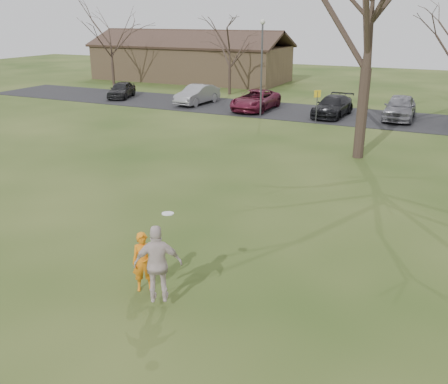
{
  "coord_description": "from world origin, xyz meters",
  "views": [
    {
      "loc": [
        5.88,
        -8.44,
        6.51
      ],
      "look_at": [
        0.0,
        4.0,
        1.5
      ],
      "focal_mm": 39.09,
      "sensor_mm": 36.0,
      "label": 1
    }
  ],
  "objects_px": {
    "player_defender": "(144,262)",
    "car_0": "(121,90)",
    "car_4": "(400,107)",
    "lamp_post": "(262,56)",
    "building": "(190,61)",
    "catching_play": "(158,264)",
    "car_3": "(333,106)",
    "big_tree": "(373,3)",
    "car_2": "(256,100)",
    "car_1": "(197,94)"
  },
  "relations": [
    {
      "from": "car_3",
      "to": "car_4",
      "type": "bearing_deg",
      "value": 14.07
    },
    {
      "from": "catching_play",
      "to": "car_4",
      "type": "bearing_deg",
      "value": 84.61
    },
    {
      "from": "car_4",
      "to": "big_tree",
      "type": "bearing_deg",
      "value": -95.0
    },
    {
      "from": "player_defender",
      "to": "building",
      "type": "bearing_deg",
      "value": 82.16
    },
    {
      "from": "lamp_post",
      "to": "car_0",
      "type": "bearing_deg",
      "value": 170.2
    },
    {
      "from": "building",
      "to": "car_0",
      "type": "bearing_deg",
      "value": -86.62
    },
    {
      "from": "car_0",
      "to": "car_4",
      "type": "xyz_separation_m",
      "value": [
        21.9,
        0.47,
        0.13
      ]
    },
    {
      "from": "car_2",
      "to": "building",
      "type": "height_order",
      "value": "building"
    },
    {
      "from": "player_defender",
      "to": "car_0",
      "type": "relative_size",
      "value": 0.4
    },
    {
      "from": "car_3",
      "to": "big_tree",
      "type": "distance_m",
      "value": 11.93
    },
    {
      "from": "car_0",
      "to": "building",
      "type": "distance_m",
      "value": 13.3
    },
    {
      "from": "car_0",
      "to": "big_tree",
      "type": "relative_size",
      "value": 0.28
    },
    {
      "from": "car_4",
      "to": "car_1",
      "type": "bearing_deg",
      "value": -179.53
    },
    {
      "from": "car_3",
      "to": "lamp_post",
      "type": "relative_size",
      "value": 0.74
    },
    {
      "from": "car_1",
      "to": "car_2",
      "type": "xyz_separation_m",
      "value": [
        5.0,
        -0.4,
        -0.02
      ]
    },
    {
      "from": "car_1",
      "to": "catching_play",
      "type": "distance_m",
      "value": 27.89
    },
    {
      "from": "player_defender",
      "to": "big_tree",
      "type": "distance_m",
      "value": 16.07
    },
    {
      "from": "car_3",
      "to": "car_4",
      "type": "height_order",
      "value": "car_4"
    },
    {
      "from": "player_defender",
      "to": "catching_play",
      "type": "relative_size",
      "value": 0.69
    },
    {
      "from": "car_3",
      "to": "car_4",
      "type": "relative_size",
      "value": 1.0
    },
    {
      "from": "car_1",
      "to": "car_2",
      "type": "bearing_deg",
      "value": 1.45
    },
    {
      "from": "car_0",
      "to": "car_2",
      "type": "distance_m",
      "value": 12.09
    },
    {
      "from": "building",
      "to": "car_4",
      "type": "bearing_deg",
      "value": -29.33
    },
    {
      "from": "car_1",
      "to": "car_3",
      "type": "xyz_separation_m",
      "value": [
        10.59,
        -0.32,
        -0.05
      ]
    },
    {
      "from": "car_4",
      "to": "lamp_post",
      "type": "height_order",
      "value": "lamp_post"
    },
    {
      "from": "car_0",
      "to": "building",
      "type": "bearing_deg",
      "value": 74.67
    },
    {
      "from": "car_0",
      "to": "car_3",
      "type": "bearing_deg",
      "value": -19.62
    },
    {
      "from": "catching_play",
      "to": "big_tree",
      "type": "distance_m",
      "value": 16.32
    },
    {
      "from": "car_2",
      "to": "player_defender",
      "type": "bearing_deg",
      "value": -73.74
    },
    {
      "from": "catching_play",
      "to": "car_0",
      "type": "bearing_deg",
      "value": 128.06
    },
    {
      "from": "building",
      "to": "catching_play",
      "type": "bearing_deg",
      "value": -61.99
    },
    {
      "from": "car_2",
      "to": "car_4",
      "type": "bearing_deg",
      "value": 5.61
    },
    {
      "from": "car_2",
      "to": "car_3",
      "type": "distance_m",
      "value": 5.59
    },
    {
      "from": "player_defender",
      "to": "car_1",
      "type": "height_order",
      "value": "player_defender"
    },
    {
      "from": "car_4",
      "to": "building",
      "type": "distance_m",
      "value": 26.04
    },
    {
      "from": "car_4",
      "to": "building",
      "type": "relative_size",
      "value": 0.23
    },
    {
      "from": "car_2",
      "to": "car_3",
      "type": "bearing_deg",
      "value": 1.57
    },
    {
      "from": "lamp_post",
      "to": "big_tree",
      "type": "bearing_deg",
      "value": -43.15
    },
    {
      "from": "car_2",
      "to": "big_tree",
      "type": "height_order",
      "value": "big_tree"
    },
    {
      "from": "car_1",
      "to": "lamp_post",
      "type": "distance_m",
      "value": 7.3
    },
    {
      "from": "player_defender",
      "to": "car_4",
      "type": "distance_m",
      "value": 25.06
    },
    {
      "from": "catching_play",
      "to": "building",
      "type": "relative_size",
      "value": 0.11
    },
    {
      "from": "car_2",
      "to": "lamp_post",
      "type": "distance_m",
      "value": 3.93
    },
    {
      "from": "catching_play",
      "to": "big_tree",
      "type": "height_order",
      "value": "big_tree"
    },
    {
      "from": "car_3",
      "to": "lamp_post",
      "type": "xyz_separation_m",
      "value": [
        -4.46,
        -2.0,
        3.26
      ]
    },
    {
      "from": "car_3",
      "to": "lamp_post",
      "type": "distance_m",
      "value": 5.87
    },
    {
      "from": "player_defender",
      "to": "car_3",
      "type": "relative_size",
      "value": 0.33
    },
    {
      "from": "catching_play",
      "to": "building",
      "type": "bearing_deg",
      "value": 118.01
    },
    {
      "from": "catching_play",
      "to": "building",
      "type": "distance_m",
      "value": 43.21
    },
    {
      "from": "car_4",
      "to": "lamp_post",
      "type": "xyz_separation_m",
      "value": [
        -8.68,
        -2.75,
        3.14
      ]
    }
  ]
}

